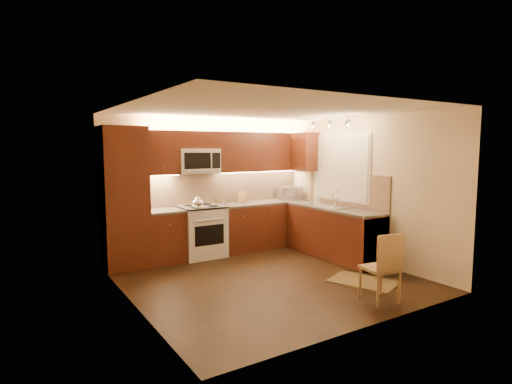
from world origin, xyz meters
TOP-DOWN VIEW (x-y plane):
  - floor at (0.00, 0.00)m, footprint 4.00×4.00m
  - ceiling at (0.00, 0.00)m, footprint 4.00×4.00m
  - wall_back at (0.00, 2.00)m, footprint 4.00×0.01m
  - wall_front at (0.00, -2.00)m, footprint 4.00×0.01m
  - wall_left at (-2.00, 0.00)m, footprint 0.01×4.00m
  - wall_right at (2.00, 0.00)m, footprint 0.01×4.00m
  - pantry at (-1.65, 1.70)m, footprint 0.70×0.60m
  - base_cab_back_left at (-0.99, 1.70)m, footprint 0.62×0.60m
  - counter_back_left at (-0.99, 1.70)m, footprint 0.62×0.60m
  - base_cab_back_right at (1.04, 1.70)m, footprint 1.92×0.60m
  - counter_back_right at (1.04, 1.70)m, footprint 1.92×0.60m
  - base_cab_right at (1.70, 0.40)m, footprint 0.60×2.00m
  - counter_right at (1.70, 0.40)m, footprint 0.60×2.00m
  - dishwasher at (1.70, -0.30)m, footprint 0.58×0.60m
  - backsplash_back at (0.35, 1.99)m, footprint 3.30×0.02m
  - backsplash_right at (1.99, 0.40)m, footprint 0.02×2.00m
  - upper_cab_back_left at (-0.99, 1.82)m, footprint 0.62×0.35m
  - upper_cab_back_right at (1.04, 1.82)m, footprint 1.92×0.35m
  - upper_cab_bridge at (-0.30, 1.82)m, footprint 0.76×0.35m
  - upper_cab_right_corner at (1.82, 1.40)m, footprint 0.35×0.50m
  - stove at (-0.30, 1.68)m, footprint 0.76×0.65m
  - microwave at (-0.30, 1.81)m, footprint 0.76×0.38m
  - window_frame at (1.99, 0.55)m, footprint 0.03×1.44m
  - window_blinds at (1.97, 0.55)m, footprint 0.02×1.36m
  - sink at (1.70, 0.55)m, footprint 0.52×0.86m
  - faucet at (1.88, 0.55)m, footprint 0.20×0.04m
  - track_light_bar at (1.55, 0.40)m, footprint 0.04×1.20m
  - kettle at (-0.47, 1.46)m, footprint 0.24×0.24m
  - toaster_oven at (1.70, 1.73)m, footprint 0.50×0.41m
  - knife_block at (0.64, 1.83)m, footprint 0.13×0.17m
  - spice_jar_a at (0.23, 1.81)m, footprint 0.06×0.06m
  - spice_jar_b at (0.14, 1.94)m, footprint 0.05×0.05m
  - spice_jar_c at (0.32, 1.83)m, footprint 0.05×0.05m
  - spice_jar_d at (0.70, 1.86)m, footprint 0.04×0.04m
  - soap_bottle at (1.79, 0.96)m, footprint 0.10×0.10m
  - rug at (1.10, -0.90)m, footprint 0.92×1.08m
  - dining_chair at (0.71, -1.54)m, footprint 0.45×0.45m

SIDE VIEW (x-z plane):
  - floor at x=0.00m, z-range -0.01..0.01m
  - rug at x=1.10m, z-range 0.00..0.01m
  - base_cab_back_left at x=-0.99m, z-range 0.00..0.86m
  - base_cab_back_right at x=1.04m, z-range 0.00..0.86m
  - base_cab_right at x=1.70m, z-range 0.00..0.86m
  - dishwasher at x=1.70m, z-range 0.01..0.85m
  - dining_chair at x=0.71m, z-range 0.00..0.90m
  - stove at x=-0.30m, z-range 0.00..0.92m
  - counter_back_left at x=-0.99m, z-range 0.86..0.90m
  - counter_back_right at x=1.04m, z-range 0.86..0.90m
  - counter_right at x=1.70m, z-range 0.86..0.90m
  - spice_jar_c at x=0.32m, z-range 0.90..0.99m
  - spice_jar_b at x=0.14m, z-range 0.90..0.99m
  - spice_jar_d at x=0.70m, z-range 0.90..0.99m
  - spice_jar_a at x=0.23m, z-range 0.90..1.01m
  - sink at x=1.70m, z-range 0.90..1.05m
  - soap_bottle at x=1.79m, z-range 0.90..1.10m
  - knife_block at x=0.64m, z-range 0.90..1.11m
  - toaster_oven at x=1.70m, z-range 0.90..1.17m
  - kettle at x=-0.47m, z-range 0.92..1.15m
  - faucet at x=1.88m, z-range 0.90..1.20m
  - pantry at x=-1.65m, z-range 0.00..2.30m
  - backsplash_back at x=0.35m, z-range 0.90..1.50m
  - backsplash_right at x=1.99m, z-range 0.90..1.50m
  - wall_back at x=0.00m, z-range 0.00..2.50m
  - wall_front at x=0.00m, z-range 0.00..2.50m
  - wall_left at x=-2.00m, z-range 0.00..2.50m
  - wall_right at x=2.00m, z-range 0.00..2.50m
  - window_frame at x=1.99m, z-range 0.98..2.22m
  - window_blinds at x=1.97m, z-range 1.02..2.18m
  - microwave at x=-0.30m, z-range 1.50..1.94m
  - upper_cab_back_left at x=-0.99m, z-range 1.50..2.25m
  - upper_cab_back_right at x=1.04m, z-range 1.50..2.25m
  - upper_cab_right_corner at x=1.82m, z-range 1.50..2.25m
  - upper_cab_bridge at x=-0.30m, z-range 1.94..2.25m
  - track_light_bar at x=1.55m, z-range 2.44..2.48m
  - ceiling at x=0.00m, z-range 2.50..2.50m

